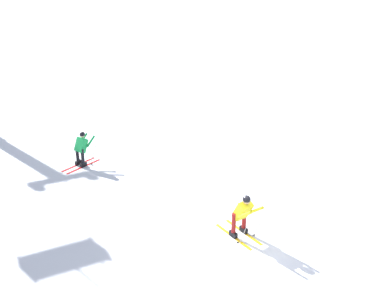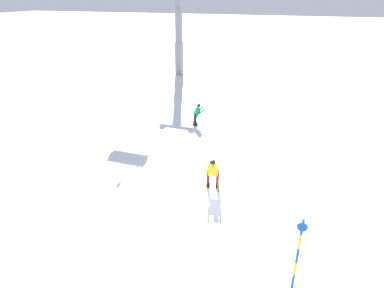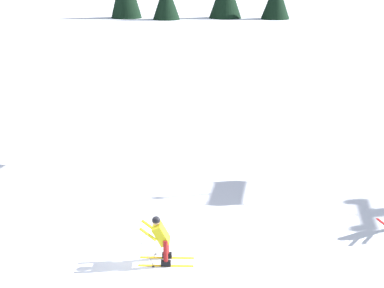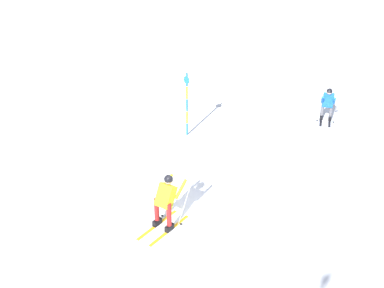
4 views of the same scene
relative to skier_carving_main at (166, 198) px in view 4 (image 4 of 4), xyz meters
name	(u,v)px [view 4 (image 4 of 4)]	position (x,y,z in m)	size (l,w,h in m)	color
ground_plane	(196,219)	(-0.74, 0.37, -0.84)	(260.00, 260.00, 0.00)	white
skier_carving_main	(166,198)	(0.00, 0.00, 0.00)	(1.64, 0.83, 1.59)	yellow
trail_marker_pole	(187,103)	(-4.39, -3.70, 0.46)	(0.07, 0.28, 2.43)	blue
skier_distant_uphill	(328,102)	(-9.36, -0.67, -0.04)	(1.59, 1.20, 1.53)	black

